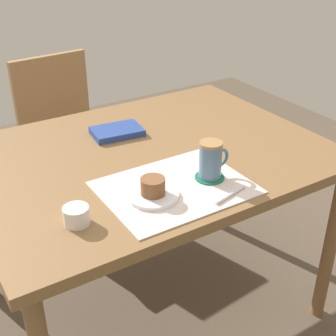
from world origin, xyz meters
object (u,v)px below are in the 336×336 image
wooden_chair (66,134)px  sugar_bowl (76,216)px  pastry_plate (153,195)px  small_book (117,132)px  coffee_mug (211,160)px  pastry (153,186)px  dining_table (148,169)px

wooden_chair → sugar_bowl: (-0.36, -1.08, 0.27)m
pastry_plate → small_book: small_book is taller
wooden_chair → coffee_mug: coffee_mug is taller
pastry → small_book: size_ratio=0.40×
pastry_plate → small_book: 0.46m
pastry → coffee_mug: 0.21m
coffee_mug → sugar_bowl: 0.44m
pastry_plate → sugar_bowl: (-0.23, 0.00, 0.02)m
coffee_mug → small_book: (-0.10, 0.45, -0.06)m
wooden_chair → small_book: bearing=83.2°
coffee_mug → sugar_bowl: bearing=-179.8°
pastry_plate → small_book: size_ratio=0.84×
coffee_mug → wooden_chair: bearing=94.0°
dining_table → small_book: size_ratio=6.70×
sugar_bowl → wooden_chair: bearing=71.4°
pastry → sugar_bowl: size_ratio=1.02×
dining_table → pastry: 0.32m
pastry → dining_table: bearing=62.9°
pastry_plate → pastry: 0.03m
coffee_mug → sugar_bowl: size_ratio=1.67×
wooden_chair → pastry_plate: size_ratio=5.53×
sugar_bowl → pastry: bearing=-0.1°
pastry → sugar_bowl: bearing=179.9°
wooden_chair → coffee_mug: size_ratio=7.10×
small_book → pastry_plate: bearing=-97.1°
pastry → sugar_bowl: pastry is taller
pastry_plate → pastry: (0.00, 0.00, 0.03)m
dining_table → small_book: 0.20m
wooden_chair → pastry_plate: wooden_chair is taller
pastry_plate → small_book: bearing=76.3°
pastry_plate → pastry: bearing=0.0°
dining_table → pastry_plate: size_ratio=8.01×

